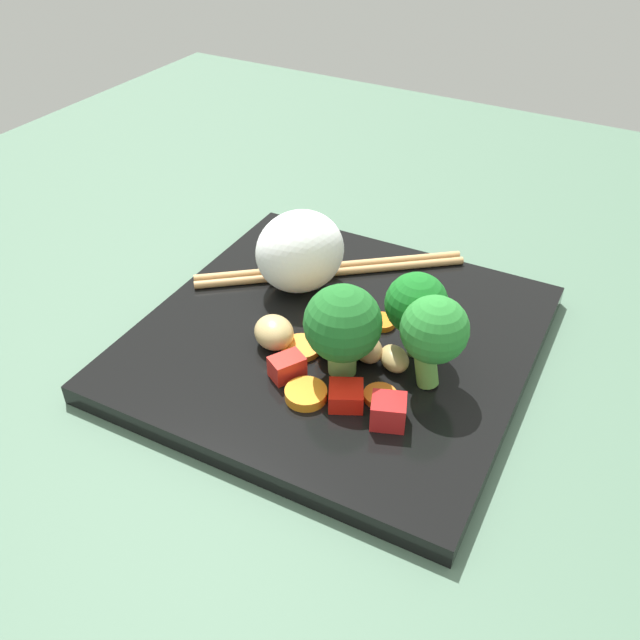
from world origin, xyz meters
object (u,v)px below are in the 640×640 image
(carrot_slice_0, at_px, (380,396))
(chopstick_pair, at_px, (331,269))
(square_plate, at_px, (336,341))
(rice_mound, at_px, (300,251))
(broccoli_floret_1, at_px, (343,326))

(carrot_slice_0, distance_m, chopstick_pair, 0.15)
(square_plate, height_order, chopstick_pair, chopstick_pair)
(square_plate, xyz_separation_m, chopstick_pair, (-0.04, 0.07, 0.01))
(rice_mound, xyz_separation_m, broccoli_floret_1, (0.08, -0.08, 0.01))
(square_plate, xyz_separation_m, carrot_slice_0, (0.06, -0.05, 0.01))
(square_plate, xyz_separation_m, rice_mound, (-0.05, 0.04, 0.04))
(broccoli_floret_1, bearing_deg, carrot_slice_0, -15.59)
(chopstick_pair, bearing_deg, broccoli_floret_1, 83.10)
(carrot_slice_0, bearing_deg, broccoli_floret_1, 164.41)
(rice_mound, bearing_deg, square_plate, -36.70)
(broccoli_floret_1, xyz_separation_m, carrot_slice_0, (0.03, -0.01, -0.04))
(chopstick_pair, bearing_deg, square_plate, 82.39)
(square_plate, bearing_deg, broccoli_floret_1, -56.71)
(chopstick_pair, bearing_deg, carrot_slice_0, 91.93)
(square_plate, relative_size, broccoli_floret_1, 3.95)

